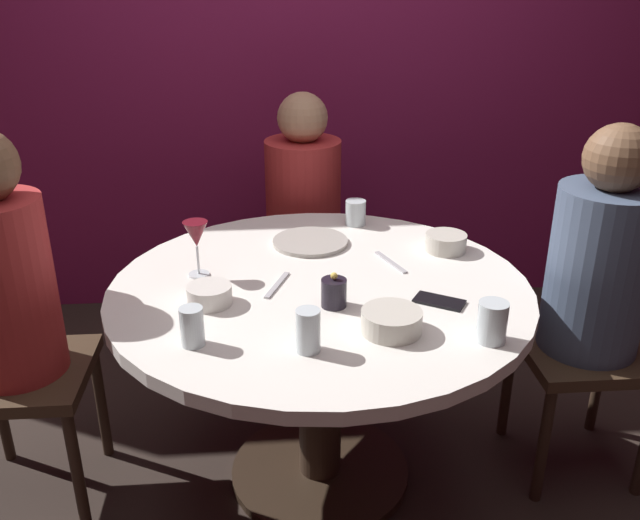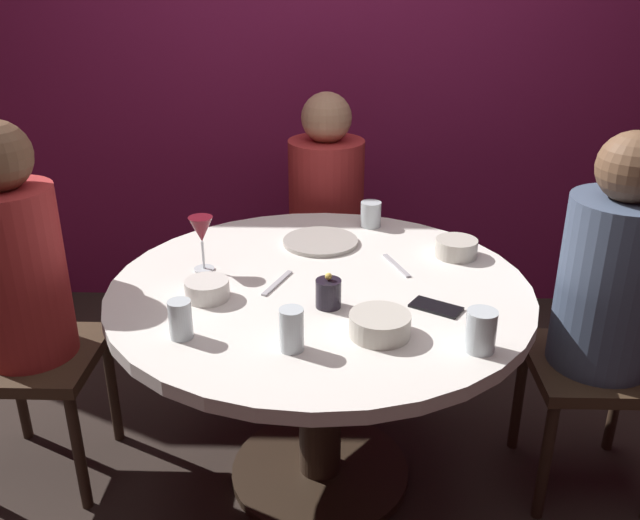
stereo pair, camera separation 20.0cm
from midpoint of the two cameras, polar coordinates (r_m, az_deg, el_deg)
ground_plane at (r=2.44m, az=2.46°, el=-17.60°), size 8.00×8.00×0.00m
back_wall at (r=3.25m, az=2.62°, el=18.29°), size 6.00×0.10×2.60m
dining_table at (r=2.11m, az=2.73°, el=-6.02°), size 1.27×1.27×0.72m
seated_diner_left at (r=2.20m, az=-21.74°, el=-1.07°), size 0.40×0.40×1.21m
seated_diner_back at (r=2.86m, az=2.54°, el=5.37°), size 0.40×0.40×1.14m
seated_diner_right at (r=2.22m, az=25.68°, el=-1.91°), size 0.40×0.40×1.19m
candle_holder at (r=1.89m, az=3.74°, el=-2.87°), size 0.07×0.07×0.10m
wine_glass at (r=2.09m, az=-7.27°, el=2.32°), size 0.08×0.08×0.18m
dinner_plate at (r=2.33m, az=2.50°, el=1.51°), size 0.26×0.26×0.01m
cell_phone at (r=1.94m, az=12.66°, el=-3.97°), size 0.16×0.13×0.01m
bowl_serving_large at (r=1.95m, az=-6.59°, el=-2.53°), size 0.13×0.13×0.06m
bowl_salad_center at (r=2.28m, az=13.87°, el=0.95°), size 0.14×0.14×0.06m
bowl_small_white at (r=1.77m, az=8.30°, el=-5.50°), size 0.16×0.16×0.06m
cup_near_candle at (r=2.48m, az=6.61°, el=3.80°), size 0.07×0.07×0.09m
cup_by_left_diner at (r=1.75m, az=16.61°, el=-5.81°), size 0.08×0.08×0.11m
cup_by_right_diner at (r=1.75m, az=-8.46°, el=-5.05°), size 0.06×0.06×0.10m
cup_center_front at (r=1.67m, az=1.01°, el=-5.96°), size 0.06×0.06×0.11m
fork_near_plate at (r=2.18m, az=9.07°, el=-0.51°), size 0.08×0.17×0.01m
knife_near_plate at (r=2.03m, az=-0.81°, el=-2.01°), size 0.08×0.17×0.01m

